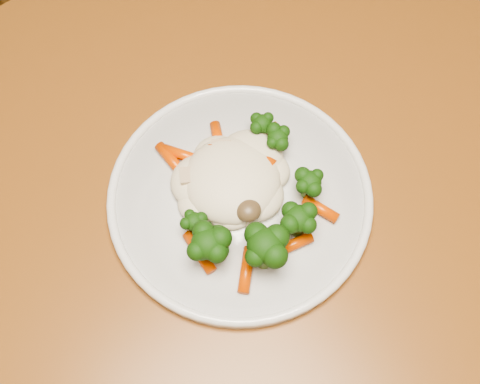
# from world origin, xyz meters

# --- Properties ---
(dining_table) EXTENTS (1.36, 0.94, 0.75)m
(dining_table) POSITION_xyz_m (0.34, 0.04, 0.66)
(dining_table) COLOR brown
(dining_table) RESTS_ON ground
(plate) EXTENTS (0.29, 0.29, 0.01)m
(plate) POSITION_xyz_m (0.24, 0.06, 0.76)
(plate) COLOR white
(plate) RESTS_ON dining_table
(meal) EXTENTS (0.18, 0.20, 0.05)m
(meal) POSITION_xyz_m (0.23, 0.05, 0.78)
(meal) COLOR beige
(meal) RESTS_ON plate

